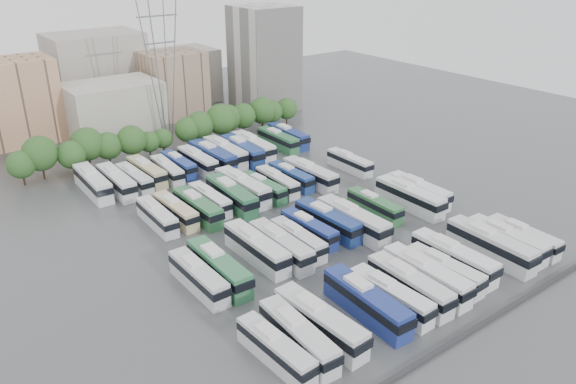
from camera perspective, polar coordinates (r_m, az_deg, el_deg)
ground at (r=88.13m, az=1.05°, el=-3.22°), size 220.00×220.00×0.00m
parapet at (r=69.06m, az=18.58°, el=-12.97°), size 56.00×0.50×0.50m
tree_line at (r=119.88m, az=-11.57°, el=6.16°), size 65.13×8.24×8.53m
city_buildings at (r=143.34m, az=-19.65°, el=9.59°), size 102.00×35.00×20.00m
apartment_tower at (r=147.77m, az=-2.41°, el=13.38°), size 14.00×14.00×26.00m
electricity_pylon at (r=124.35m, az=-12.81°, el=13.44°), size 9.00×6.91×33.83m
bus_r0_s0 at (r=60.58m, az=-1.25°, el=-15.67°), size 2.92×11.12×3.46m
bus_r0_s1 at (r=62.00m, az=1.05°, el=-14.39°), size 3.27×12.24×3.80m
bus_r0_s2 at (r=63.77m, az=3.26°, el=-13.02°), size 3.50×13.12×4.08m
bus_r0_s4 at (r=67.32m, az=7.99°, el=-10.98°), size 3.43×13.21×4.11m
bus_r0_s5 at (r=69.12m, az=10.38°, el=-10.33°), size 2.98×11.86×3.70m
bus_r0_s6 at (r=71.36m, az=12.24°, el=-9.18°), size 3.18×12.65×3.94m
bus_r0_s7 at (r=73.56m, az=13.87°, el=-8.21°), size 3.00×12.97×4.06m
bus_r0_s8 at (r=75.72m, az=15.60°, el=-7.64°), size 2.79×11.35×3.54m
bus_r0_s9 at (r=78.36m, az=16.48°, el=-6.40°), size 2.84×12.80×4.01m
bus_r0_s11 at (r=82.83m, az=19.89°, el=-5.07°), size 3.41×13.58×4.23m
bus_r0_s12 at (r=85.43m, az=21.34°, el=-4.55°), size 2.92×12.18×3.80m
bus_r0_s13 at (r=87.52m, az=22.79°, el=-4.22°), size 2.73×11.11×3.47m
bus_r1_s0 at (r=72.36m, az=-9.09°, el=-8.51°), size 2.62×11.80×3.70m
bus_r1_s1 at (r=73.62m, az=-7.04°, el=-7.59°), size 3.06×12.95×4.05m
bus_r1_s3 at (r=77.54m, az=-3.22°, el=-5.67°), size 2.88×12.93×4.05m
bus_r1_s4 at (r=78.09m, az=-0.74°, el=-5.45°), size 2.96×12.57×3.93m
bus_r1_s5 at (r=80.15m, az=1.02°, el=-4.83°), size 2.55×10.94×3.42m
bus_r1_s6 at (r=83.08m, az=2.16°, el=-3.74°), size 2.71×10.92×3.40m
bus_r1_s7 at (r=84.96m, az=4.06°, el=-2.92°), size 3.25×12.61×3.92m
bus_r1_s8 at (r=85.14m, az=6.62°, el=-2.85°), size 3.11×13.60×4.26m
bus_r1_s10 at (r=91.22m, az=8.77°, el=-1.36°), size 2.50×10.84×3.39m
bus_r1_s12 at (r=94.48m, az=12.26°, el=-0.46°), size 2.95×13.27×4.16m
bus_r1_s13 at (r=97.40m, az=13.14°, el=0.13°), size 2.93×12.41×3.88m
bus_r2_s1 at (r=88.93m, az=-13.17°, el=-2.40°), size 2.69×11.20×3.50m
bus_r2_s2 at (r=90.05m, az=-11.36°, el=-1.87°), size 2.74×11.30×3.53m
bus_r2_s3 at (r=90.23m, az=-9.17°, el=-1.53°), size 2.83×12.24×3.83m
bus_r2_s4 at (r=93.20m, az=-7.93°, el=-0.73°), size 2.40×10.81×3.39m
bus_r2_s5 at (r=93.36m, az=-5.76°, el=-0.31°), size 3.50×13.38×4.16m
bus_r2_s6 at (r=96.26m, az=-4.62°, el=0.52°), size 3.18×13.47×4.21m
bus_r2_s7 at (r=96.83m, az=-2.57°, el=0.47°), size 2.91×10.93×3.40m
bus_r2_s8 at (r=98.95m, az=-1.09°, el=1.04°), size 2.83×11.07×3.45m
bus_r2_s9 at (r=101.25m, az=0.30°, el=1.60°), size 2.59×11.01×3.44m
bus_r2_s10 at (r=101.67m, az=2.25°, el=1.84°), size 3.12×12.78×3.99m
bus_r2_s13 at (r=108.59m, az=6.26°, el=3.04°), size 2.51×10.97×3.43m
bus_r3_s0 at (r=103.47m, az=-19.22°, el=0.91°), size 3.18×13.35×4.17m
bus_r3_s1 at (r=102.91m, az=-17.04°, el=1.03°), size 2.82×12.73×3.99m
bus_r3_s2 at (r=103.94m, az=-15.36°, el=1.34°), size 2.83×11.38×3.55m
bus_r3_s3 at (r=106.22m, az=-14.17°, el=2.04°), size 3.01×12.13×3.78m
bus_r3_s4 at (r=106.50m, az=-12.17°, el=2.20°), size 2.96×11.12×3.46m
bus_r3_s5 at (r=108.86m, az=-11.05°, el=2.78°), size 2.44×10.89×3.41m
bus_r3_s6 at (r=109.49m, az=-9.16°, el=3.15°), size 2.69×12.10×3.79m
bus_r3_s7 at (r=110.75m, az=-7.68°, el=3.62°), size 3.49×13.71×4.27m
bus_r3_s8 at (r=112.78m, az=-6.41°, el=4.06°), size 3.20×13.53×4.23m
bus_r3_s9 at (r=113.42m, az=-4.68°, el=4.24°), size 3.62×13.55×4.21m
bus_r3_s10 at (r=115.73m, az=-3.54°, el=4.68°), size 3.37×13.32×4.15m
bus_r3_s12 at (r=119.96m, az=-1.01°, el=5.34°), size 2.65×12.06×3.78m
bus_r3_s13 at (r=122.23m, az=0.01°, el=5.73°), size 2.95×12.45×3.89m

